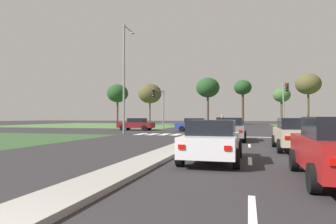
{
  "coord_description": "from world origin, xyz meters",
  "views": [
    {
      "loc": [
        3.44,
        -1.79,
        1.6
      ],
      "look_at": [
        -5.96,
        32.89,
        2.24
      ],
      "focal_mm": 31.66,
      "sensor_mm": 36.0,
      "label": 1
    }
  ],
  "objects_px": {
    "car_white_fourth": "(212,140)",
    "pedestrian_at_median": "(222,120)",
    "treeline_near": "(118,93)",
    "treeline_second": "(150,94)",
    "street_lamp_second": "(125,73)",
    "car_beige_seventh": "(296,134)",
    "treeline_sixth": "(308,84)",
    "car_maroon_second": "(136,124)",
    "car_grey_third": "(231,129)",
    "traffic_signal_far_right": "(285,98)",
    "traffic_signal_far_left": "(160,101)",
    "car_silver_eighth": "(221,121)",
    "treeline_third": "(208,88)",
    "treeline_fifth": "(282,96)",
    "car_blue_sixth": "(196,125)",
    "treeline_fourth": "(243,88)"
  },
  "relations": [
    {
      "from": "traffic_signal_far_right",
      "to": "pedestrian_at_median",
      "type": "bearing_deg",
      "value": 153.1
    },
    {
      "from": "traffic_signal_far_right",
      "to": "treeline_sixth",
      "type": "xyz_separation_m",
      "value": [
        7.17,
        25.59,
        4.18
      ]
    },
    {
      "from": "car_blue_sixth",
      "to": "treeline_sixth",
      "type": "height_order",
      "value": "treeline_sixth"
    },
    {
      "from": "car_grey_third",
      "to": "car_beige_seventh",
      "type": "relative_size",
      "value": 0.95
    },
    {
      "from": "street_lamp_second",
      "to": "treeline_fifth",
      "type": "relative_size",
      "value": 1.47
    },
    {
      "from": "treeline_near",
      "to": "treeline_second",
      "type": "height_order",
      "value": "treeline_near"
    },
    {
      "from": "treeline_fourth",
      "to": "treeline_fifth",
      "type": "height_order",
      "value": "treeline_fourth"
    },
    {
      "from": "car_beige_seventh",
      "to": "treeline_sixth",
      "type": "xyz_separation_m",
      "value": [
        9.09,
        47.21,
        7.25
      ]
    },
    {
      "from": "car_maroon_second",
      "to": "traffic_signal_far_right",
      "type": "bearing_deg",
      "value": -80.26
    },
    {
      "from": "car_white_fourth",
      "to": "pedestrian_at_median",
      "type": "distance_m",
      "value": 30.25
    },
    {
      "from": "treeline_near",
      "to": "traffic_signal_far_right",
      "type": "bearing_deg",
      "value": -35.81
    },
    {
      "from": "traffic_signal_far_left",
      "to": "treeline_fifth",
      "type": "bearing_deg",
      "value": 53.72
    },
    {
      "from": "treeline_sixth",
      "to": "car_white_fourth",
      "type": "bearing_deg",
      "value": -103.62
    },
    {
      "from": "car_blue_sixth",
      "to": "treeline_third",
      "type": "distance_m",
      "value": 30.43
    },
    {
      "from": "treeline_fifth",
      "to": "car_beige_seventh",
      "type": "bearing_deg",
      "value": -95.07
    },
    {
      "from": "traffic_signal_far_right",
      "to": "treeline_near",
      "type": "bearing_deg",
      "value": 144.19
    },
    {
      "from": "treeline_fourth",
      "to": "treeline_third",
      "type": "bearing_deg",
      "value": 170.6
    },
    {
      "from": "street_lamp_second",
      "to": "treeline_near",
      "type": "relative_size",
      "value": 1.2
    },
    {
      "from": "car_blue_sixth",
      "to": "pedestrian_at_median",
      "type": "height_order",
      "value": "pedestrian_at_median"
    },
    {
      "from": "treeline_fifth",
      "to": "traffic_signal_far_left",
      "type": "bearing_deg",
      "value": -126.28
    },
    {
      "from": "car_maroon_second",
      "to": "car_blue_sixth",
      "type": "distance_m",
      "value": 7.55
    },
    {
      "from": "car_grey_third",
      "to": "pedestrian_at_median",
      "type": "relative_size",
      "value": 2.37
    },
    {
      "from": "car_white_fourth",
      "to": "pedestrian_at_median",
      "type": "relative_size",
      "value": 2.28
    },
    {
      "from": "treeline_third",
      "to": "treeline_sixth",
      "type": "xyz_separation_m",
      "value": [
        19.58,
        -0.18,
        0.18
      ]
    },
    {
      "from": "treeline_second",
      "to": "treeline_sixth",
      "type": "distance_m",
      "value": 31.75
    },
    {
      "from": "car_silver_eighth",
      "to": "treeline_third",
      "type": "relative_size",
      "value": 0.43
    },
    {
      "from": "street_lamp_second",
      "to": "treeline_near",
      "type": "height_order",
      "value": "street_lamp_second"
    },
    {
      "from": "car_maroon_second",
      "to": "car_grey_third",
      "type": "distance_m",
      "value": 18.13
    },
    {
      "from": "car_maroon_second",
      "to": "treeline_near",
      "type": "distance_m",
      "value": 30.52
    },
    {
      "from": "street_lamp_second",
      "to": "pedestrian_at_median",
      "type": "distance_m",
      "value": 16.98
    },
    {
      "from": "car_beige_seventh",
      "to": "pedestrian_at_median",
      "type": "distance_m",
      "value": 26.07
    },
    {
      "from": "pedestrian_at_median",
      "to": "car_maroon_second",
      "type": "bearing_deg",
      "value": 23.0
    },
    {
      "from": "traffic_signal_far_right",
      "to": "traffic_signal_far_left",
      "type": "xyz_separation_m",
      "value": [
        -15.2,
        -0.42,
        -0.21
      ]
    },
    {
      "from": "car_white_fourth",
      "to": "treeline_sixth",
      "type": "relative_size",
      "value": 0.42
    },
    {
      "from": "street_lamp_second",
      "to": "treeline_sixth",
      "type": "height_order",
      "value": "street_lamp_second"
    },
    {
      "from": "car_beige_seventh",
      "to": "street_lamp_second",
      "type": "relative_size",
      "value": 0.43
    },
    {
      "from": "car_grey_third",
      "to": "car_silver_eighth",
      "type": "distance_m",
      "value": 42.46
    },
    {
      "from": "treeline_third",
      "to": "treeline_second",
      "type": "bearing_deg",
      "value": -166.75
    },
    {
      "from": "car_silver_eighth",
      "to": "pedestrian_at_median",
      "type": "bearing_deg",
      "value": 95.72
    },
    {
      "from": "car_grey_third",
      "to": "street_lamp_second",
      "type": "height_order",
      "value": "street_lamp_second"
    },
    {
      "from": "treeline_fifth",
      "to": "traffic_signal_far_right",
      "type": "bearing_deg",
      "value": -95.08
    },
    {
      "from": "treeline_fifth",
      "to": "car_white_fourth",
      "type": "bearing_deg",
      "value": -98.59
    },
    {
      "from": "street_lamp_second",
      "to": "treeline_fourth",
      "type": "bearing_deg",
      "value": 73.04
    },
    {
      "from": "car_maroon_second",
      "to": "treeline_sixth",
      "type": "height_order",
      "value": "treeline_sixth"
    },
    {
      "from": "car_white_fourth",
      "to": "traffic_signal_far_right",
      "type": "height_order",
      "value": "traffic_signal_far_right"
    },
    {
      "from": "car_beige_seventh",
      "to": "treeline_fifth",
      "type": "height_order",
      "value": "treeline_fifth"
    },
    {
      "from": "street_lamp_second",
      "to": "car_blue_sixth",
      "type": "bearing_deg",
      "value": 47.9
    },
    {
      "from": "car_blue_sixth",
      "to": "treeline_fifth",
      "type": "relative_size",
      "value": 0.64
    },
    {
      "from": "car_beige_seventh",
      "to": "treeline_second",
      "type": "xyz_separation_m",
      "value": [
        -22.52,
        44.55,
        5.88
      ]
    },
    {
      "from": "car_grey_third",
      "to": "traffic_signal_far_right",
      "type": "relative_size",
      "value": 0.77
    }
  ]
}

